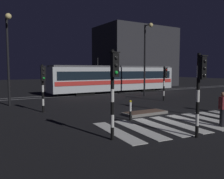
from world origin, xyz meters
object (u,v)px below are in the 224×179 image
(traffic_light_corner_near_left, at_px, (114,81))
(street_lamp_trackside_right, at_px, (146,51))
(traffic_light_corner_far_left, at_px, (43,81))
(traffic_light_corner_far_right, at_px, (165,78))
(bollard_island_edge, at_px, (130,110))
(street_lamp_trackside_left, at_px, (8,49))
(tram, at_px, (116,78))
(pedestrian_waiting_at_kerb, at_px, (222,109))
(traffic_light_kerb_mid_left, at_px, (200,82))

(traffic_light_corner_near_left, distance_m, street_lamp_trackside_right, 16.18)
(traffic_light_corner_far_left, bearing_deg, traffic_light_corner_far_right, 0.59)
(traffic_light_corner_far_left, bearing_deg, bollard_island_edge, -54.79)
(traffic_light_corner_far_left, distance_m, street_lamp_trackside_right, 12.74)
(street_lamp_trackside_left, relative_size, bollard_island_edge, 6.16)
(traffic_light_corner_near_left, bearing_deg, bollard_island_edge, 43.96)
(traffic_light_corner_far_left, height_order, traffic_light_corner_near_left, traffic_light_corner_near_left)
(street_lamp_trackside_right, relative_size, tram, 0.46)
(street_lamp_trackside_right, xyz_separation_m, street_lamp_trackside_left, (-13.26, 0.16, -0.35))
(street_lamp_trackside_right, xyz_separation_m, pedestrian_waiting_at_kerb, (-5.53, -12.37, -3.84))
(traffic_light_corner_near_left, bearing_deg, street_lamp_trackside_right, 45.62)
(street_lamp_trackside_left, distance_m, tram, 13.68)
(street_lamp_trackside_right, relative_size, pedestrian_waiting_at_kerb, 4.38)
(traffic_light_kerb_mid_left, bearing_deg, traffic_light_corner_far_left, 112.56)
(traffic_light_corner_far_right, distance_m, pedestrian_waiting_at_kerb, 9.77)
(tram, bearing_deg, pedestrian_waiting_at_kerb, -105.74)
(traffic_light_corner_far_left, height_order, traffic_light_corner_far_right, traffic_light_corner_far_left)
(traffic_light_corner_near_left, xyz_separation_m, tram, (10.52, 16.28, -0.60))
(street_lamp_trackside_left, distance_m, pedestrian_waiting_at_kerb, 15.13)
(traffic_light_kerb_mid_left, height_order, traffic_light_corner_far_left, traffic_light_kerb_mid_left)
(traffic_light_kerb_mid_left, height_order, traffic_light_corner_far_right, traffic_light_kerb_mid_left)
(street_lamp_trackside_right, distance_m, pedestrian_waiting_at_kerb, 14.08)
(traffic_light_corner_far_left, relative_size, traffic_light_corner_near_left, 0.88)
(bollard_island_edge, bearing_deg, street_lamp_trackside_left, 118.59)
(bollard_island_edge, bearing_deg, traffic_light_corner_far_right, 33.88)
(bollard_island_edge, bearing_deg, street_lamp_trackside_right, 46.15)
(traffic_light_corner_far_right, relative_size, tram, 0.19)
(traffic_light_corner_far_right, height_order, pedestrian_waiting_at_kerb, traffic_light_corner_far_right)
(pedestrian_waiting_at_kerb, bearing_deg, street_lamp_trackside_right, 65.92)
(street_lamp_trackside_left, bearing_deg, traffic_light_corner_near_left, -79.89)
(traffic_light_corner_far_left, bearing_deg, traffic_light_corner_near_left, -85.15)
(traffic_light_corner_far_right, bearing_deg, traffic_light_corner_near_left, -143.07)
(street_lamp_trackside_right, bearing_deg, pedestrian_waiting_at_kerb, -114.08)
(street_lamp_trackside_right, bearing_deg, traffic_light_corner_far_left, -161.79)
(traffic_light_corner_far_left, height_order, pedestrian_waiting_at_kerb, traffic_light_corner_far_left)
(traffic_light_corner_far_left, xyz_separation_m, bollard_island_edge, (3.43, -4.86, -1.50))
(street_lamp_trackside_right, relative_size, street_lamp_trackside_left, 1.09)
(traffic_light_kerb_mid_left, height_order, street_lamp_trackside_right, street_lamp_trackside_right)
(traffic_light_kerb_mid_left, distance_m, pedestrian_waiting_at_kerb, 2.96)
(traffic_light_kerb_mid_left, relative_size, street_lamp_trackside_right, 0.46)
(street_lamp_trackside_right, distance_m, street_lamp_trackside_left, 13.27)
(traffic_light_corner_far_left, height_order, street_lamp_trackside_left, street_lamp_trackside_left)
(traffic_light_kerb_mid_left, relative_size, pedestrian_waiting_at_kerb, 2.02)
(traffic_light_kerb_mid_left, xyz_separation_m, street_lamp_trackside_left, (-5.21, 13.15, 2.09))
(street_lamp_trackside_left, xyz_separation_m, tram, (12.59, 4.68, -2.62))
(street_lamp_trackside_left, height_order, bollard_island_edge, street_lamp_trackside_left)
(traffic_light_kerb_mid_left, xyz_separation_m, tram, (7.38, 17.83, -0.53))
(traffic_light_corner_near_left, height_order, street_lamp_trackside_left, street_lamp_trackside_left)
(traffic_light_corner_far_left, distance_m, traffic_light_corner_far_right, 10.83)
(bollard_island_edge, bearing_deg, traffic_light_corner_far_left, 125.21)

